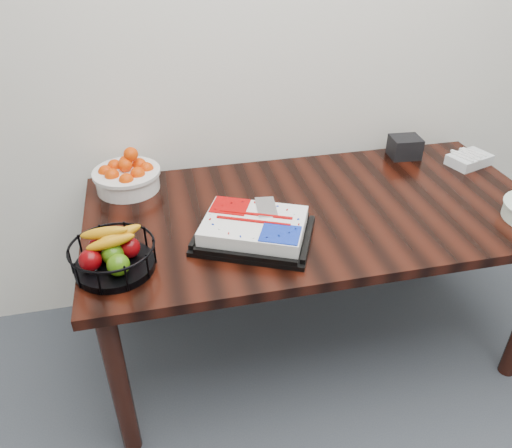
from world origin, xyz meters
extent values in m
plane|color=white|center=(0.00, 2.50, 1.35)|extent=(5.00, 0.00, 5.00)
cube|color=black|center=(0.00, 2.00, 0.73)|extent=(1.80, 0.90, 0.04)
cylinder|color=black|center=(-0.82, 1.63, 0.35)|extent=(0.07, 0.07, 0.71)
cylinder|color=black|center=(-0.82, 2.37, 0.35)|extent=(0.07, 0.07, 0.71)
cylinder|color=black|center=(0.82, 2.37, 0.35)|extent=(0.07, 0.07, 0.71)
cube|color=black|center=(-0.29, 1.85, 0.76)|extent=(0.50, 0.46, 0.02)
cube|color=white|center=(-0.29, 1.85, 0.80)|extent=(0.43, 0.39, 0.06)
cube|color=#A40303|center=(-0.39, 1.92, 0.83)|extent=(0.17, 0.16, 0.00)
cube|color=#0E29A1|center=(-0.18, 1.78, 0.83)|extent=(0.17, 0.16, 0.00)
cube|color=silver|center=(-0.26, 1.93, 0.83)|extent=(0.09, 0.15, 0.00)
cylinder|color=white|center=(-0.72, 2.32, 0.79)|extent=(0.26, 0.26, 0.08)
cylinder|color=white|center=(-0.72, 2.32, 0.83)|extent=(0.28, 0.28, 0.01)
cylinder|color=black|center=(-0.77, 1.77, 0.76)|extent=(0.26, 0.26, 0.03)
torus|color=black|center=(-0.77, 1.77, 0.84)|extent=(0.28, 0.28, 0.01)
cube|color=silver|center=(0.80, 2.21, 0.77)|extent=(0.22, 0.17, 0.05)
cube|color=black|center=(0.55, 2.35, 0.80)|extent=(0.14, 0.13, 0.10)
camera|label=1|loc=(-0.61, 0.41, 1.78)|focal=35.00mm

